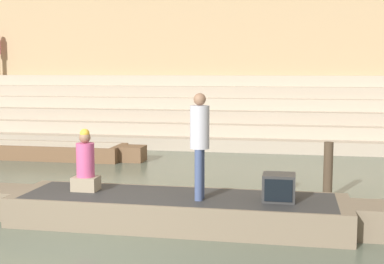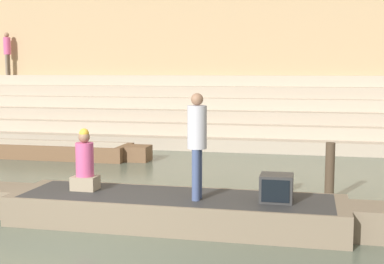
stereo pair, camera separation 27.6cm
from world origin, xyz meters
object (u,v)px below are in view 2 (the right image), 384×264
Objects in this scene: person_on_steps at (7,50)px; tv_set at (276,188)px; person_rowing at (85,165)px; person_standing at (197,138)px; mooring_post at (330,172)px; moored_boat_shore at (53,150)px; rowboat_main at (176,209)px.

tv_set is at bearing -178.65° from person_on_steps.
person_standing is at bearing -4.06° from person_rowing.
person_rowing reaches higher than mooring_post.
person_standing reaches higher than tv_set.
person_standing is at bearing -45.86° from moored_boat_shore.
person_on_steps is at bearing 134.03° from rowboat_main.
rowboat_main is 1.20× the size of moored_boat_shore.
person_on_steps is at bearing 129.28° from person_rowing.
mooring_post is at bearing -170.38° from person_on_steps.
tv_set reaches higher than rowboat_main.
tv_set is 8.88m from moored_boat_shore.
tv_set is at bearing 5.00° from person_standing.
tv_set is at bearing -39.47° from moored_boat_shore.
person_rowing is 0.62× the size of person_on_steps.
person_rowing is 0.93× the size of mooring_post.
person_standing is at bearing -167.62° from tv_set.
rowboat_main is 1.66m from tv_set.
mooring_post is (2.47, 2.21, 0.31)m from rowboat_main.
person_on_steps reaches higher than moored_boat_shore.
person_rowing is (-1.60, 0.09, 0.65)m from rowboat_main.
rowboat_main is 3.33m from mooring_post.
tv_set is (1.61, -0.02, 0.43)m from rowboat_main.
person_standing reaches higher than mooring_post.
moored_boat_shore is at bearing 176.52° from person_on_steps.
person_on_steps is (-11.44, 11.27, 2.61)m from tv_set.
moored_boat_shore is (-6.73, 5.77, -0.47)m from tv_set.
mooring_post is (4.08, 2.12, -0.35)m from person_rowing.
mooring_post is at bearing 74.79° from tv_set.
mooring_post is at bearing 44.67° from rowboat_main.
moored_boat_shore is at bearing 145.42° from tv_set.
moored_boat_shore is (-5.12, 5.75, -0.03)m from rowboat_main.
person_standing is 1.48× the size of mooring_post.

